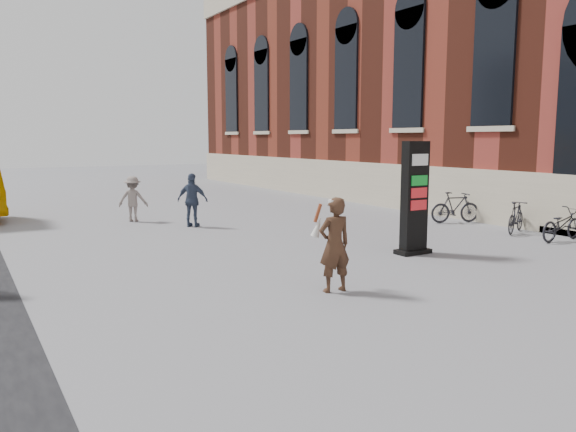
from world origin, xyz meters
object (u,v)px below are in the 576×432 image
pedestrian_b (133,199)px  pedestrian_c (193,200)px  bike_4 (562,224)px  woman (334,244)px  bike_7 (455,207)px  info_pylon (414,198)px  bike_5 (516,217)px

pedestrian_b → pedestrian_c: bearing=150.7°
pedestrian_c → bike_4: size_ratio=0.98×
woman → pedestrian_b: size_ratio=1.14×
bike_4 → woman: bearing=94.9°
bike_7 → pedestrian_c: bearing=83.5°
woman → pedestrian_b: (-0.74, 10.84, -0.13)m
info_pylon → bike_4: size_ratio=1.57×
woman → bike_5: woman is taller
pedestrian_c → bike_4: pedestrian_c is taller
woman → info_pylon: bearing=-149.4°
info_pylon → pedestrian_b: info_pylon is taller
woman → pedestrian_c: size_ratio=1.03×
info_pylon → pedestrian_b: 10.07m
info_pylon → bike_7: 5.79m
bike_4 → bike_5: bearing=-2.0°
info_pylon → bike_5: (4.81, 0.70, -0.90)m
pedestrian_b → pedestrian_c: size_ratio=0.90×
bike_7 → info_pylon: bearing=141.4°
pedestrian_c → bike_4: (7.94, -7.62, -0.40)m
info_pylon → pedestrian_b: size_ratio=1.79×
bike_5 → bike_7: (0.00, 2.40, 0.04)m
info_pylon → bike_5: bearing=8.9°
info_pylon → pedestrian_c: size_ratio=1.60×
bike_7 → woman: bearing=138.7°
info_pylon → bike_7: (4.81, 3.10, -0.86)m
bike_5 → bike_7: bike_7 is taller
info_pylon → bike_4: bearing=-8.7°
pedestrian_c → bike_5: (7.94, -6.12, -0.38)m
pedestrian_b → bike_7: pedestrian_b is taller
pedestrian_c → info_pylon: bearing=157.6°
bike_7 → bike_4: bearing=-161.4°
bike_7 → pedestrian_b: bearing=76.0°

